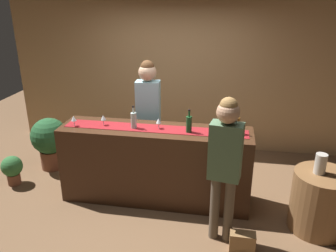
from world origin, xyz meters
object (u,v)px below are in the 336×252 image
at_px(wine_bottle_green, 189,124).
at_px(wine_glass_near_customer, 74,119).
at_px(customer_sipping, 225,156).
at_px(handbag, 242,241).
at_px(wine_bottle_clear, 134,120).
at_px(round_side_table, 320,202).
at_px(wine_bottle_amber, 237,125).
at_px(bartender, 148,107).
at_px(potted_plant_small, 12,168).
at_px(potted_plant_tall, 50,140).
at_px(vase_on_side_table, 320,164).
at_px(wine_glass_mid_counter, 159,121).
at_px(wine_glass_far_end, 103,118).

bearing_deg(wine_bottle_green, wine_glass_near_customer, -177.97).
height_order(customer_sipping, handbag, customer_sipping).
bearing_deg(wine_bottle_clear, round_side_table, -6.59).
bearing_deg(wine_bottle_clear, wine_bottle_amber, 1.90).
distance_m(bartender, handbag, 2.24).
height_order(wine_bottle_green, potted_plant_small, wine_bottle_green).
relative_size(wine_bottle_green, bartender, 0.17).
bearing_deg(customer_sipping, potted_plant_tall, 164.51).
distance_m(wine_bottle_clear, potted_plant_tall, 1.82).
height_order(wine_bottle_clear, bartender, bartender).
distance_m(wine_glass_near_customer, bartender, 1.08).
distance_m(wine_bottle_green, vase_on_side_table, 1.59).
bearing_deg(round_side_table, wine_glass_near_customer, 176.35).
distance_m(wine_bottle_clear, wine_bottle_amber, 1.30).
xyz_separation_m(wine_bottle_green, wine_glass_near_customer, (-1.50, -0.05, -0.01)).
bearing_deg(vase_on_side_table, potted_plant_tall, 167.15).
height_order(wine_bottle_amber, bartender, bartender).
bearing_deg(wine_bottle_amber, bartender, 155.70).
distance_m(wine_bottle_green, wine_glass_near_customer, 1.50).
bearing_deg(bartender, wine_bottle_clear, 81.64).
xyz_separation_m(wine_bottle_clear, handbag, (1.43, -0.82, -1.04)).
relative_size(round_side_table, handbag, 2.64).
height_order(wine_bottle_clear, round_side_table, wine_bottle_clear).
relative_size(customer_sipping, potted_plant_small, 3.82).
bearing_deg(wine_bottle_amber, handbag, -81.64).
height_order(wine_bottle_clear, potted_plant_small, wine_bottle_clear).
bearing_deg(customer_sipping, wine_bottle_green, 135.11).
bearing_deg(potted_plant_small, round_side_table, -4.01).
bearing_deg(vase_on_side_table, wine_bottle_green, 171.14).
xyz_separation_m(wine_bottle_amber, bartender, (-1.25, 0.57, -0.01)).
height_order(wine_glass_near_customer, wine_glass_mid_counter, same).
relative_size(wine_glass_near_customer, round_side_table, 0.19).
relative_size(wine_glass_near_customer, handbag, 0.51).
bearing_deg(wine_glass_near_customer, wine_glass_far_end, 15.05).
height_order(wine_glass_far_end, customer_sipping, customer_sipping).
bearing_deg(wine_bottle_clear, vase_on_side_table, -6.49).
height_order(wine_bottle_green, round_side_table, wine_bottle_green).
relative_size(vase_on_side_table, potted_plant_small, 0.53).
bearing_deg(wine_glass_mid_counter, wine_glass_near_customer, -174.50).
height_order(wine_glass_far_end, round_side_table, wine_glass_far_end).
height_order(wine_bottle_green, wine_bottle_amber, same).
bearing_deg(wine_bottle_green, wine_glass_mid_counter, 172.30).
bearing_deg(round_side_table, wine_bottle_clear, 173.41).
bearing_deg(wine_bottle_amber, wine_glass_near_customer, -176.90).
relative_size(bartender, handbag, 6.47).
bearing_deg(wine_glass_far_end, handbag, -24.74).
bearing_deg(customer_sipping, round_side_table, 28.62).
bearing_deg(wine_bottle_clear, wine_glass_near_customer, -174.92).
bearing_deg(vase_on_side_table, wine_bottle_clear, 173.51).
height_order(round_side_table, handbag, round_side_table).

